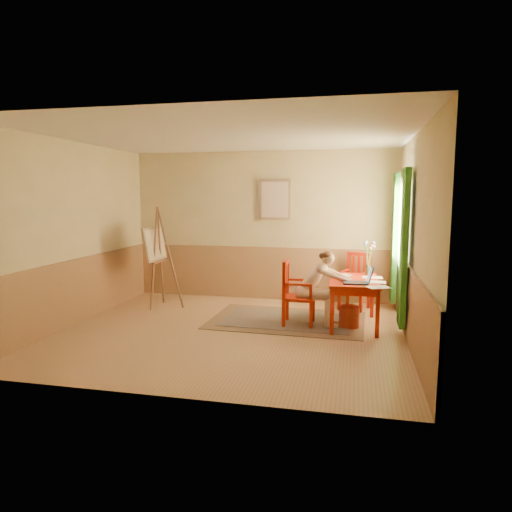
% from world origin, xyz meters
% --- Properties ---
extents(room, '(5.04, 4.54, 2.84)m').
position_xyz_m(room, '(0.00, 0.00, 1.40)').
color(room, tan).
rests_on(room, ground).
extents(wainscot, '(5.00, 4.50, 1.00)m').
position_xyz_m(wainscot, '(0.00, 0.80, 0.50)').
color(wainscot, '#AD7D53').
rests_on(wainscot, room).
extents(window, '(0.12, 2.01, 2.20)m').
position_xyz_m(window, '(2.42, 1.10, 1.35)').
color(window, white).
rests_on(window, room).
extents(wall_portrait, '(0.60, 0.05, 0.76)m').
position_xyz_m(wall_portrait, '(0.25, 2.20, 1.90)').
color(wall_portrait, '#A37E5C').
rests_on(wall_portrait, room).
extents(rug, '(2.45, 1.67, 0.02)m').
position_xyz_m(rug, '(0.71, 0.76, 0.01)').
color(rug, '#8C7251').
rests_on(rug, room).
extents(table, '(0.76, 1.22, 0.72)m').
position_xyz_m(table, '(1.74, 0.68, 0.63)').
color(table, '#C01D02').
rests_on(table, room).
extents(chair_left, '(0.46, 0.44, 1.00)m').
position_xyz_m(chair_left, '(0.87, 0.54, 0.50)').
color(chair_left, '#C01D02').
rests_on(chair_left, room).
extents(chair_back, '(0.56, 0.57, 0.98)m').
position_xyz_m(chair_back, '(1.76, 1.79, 0.49)').
color(chair_back, '#C01D02').
rests_on(chair_back, room).
extents(figure, '(0.85, 0.37, 1.16)m').
position_xyz_m(figure, '(1.20, 0.55, 0.64)').
color(figure, beige).
rests_on(figure, room).
extents(laptop, '(0.44, 0.29, 0.25)m').
position_xyz_m(laptop, '(1.82, 0.36, 0.77)').
color(laptop, '#1E2338').
rests_on(laptop, table).
extents(papers, '(0.90, 1.22, 0.00)m').
position_xyz_m(papers, '(1.91, 0.63, 0.72)').
color(papers, white).
rests_on(papers, table).
extents(vase, '(0.20, 0.27, 0.55)m').
position_xyz_m(vase, '(1.95, 1.16, 0.97)').
color(vase, '#3F724C').
rests_on(vase, table).
extents(wastebasket, '(0.35, 0.35, 0.32)m').
position_xyz_m(wastebasket, '(1.68, 0.57, 0.16)').
color(wastebasket, '#B63C23').
rests_on(wastebasket, room).
extents(easel, '(0.60, 0.79, 1.79)m').
position_xyz_m(easel, '(-1.69, 1.18, 1.06)').
color(easel, brown).
rests_on(easel, room).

